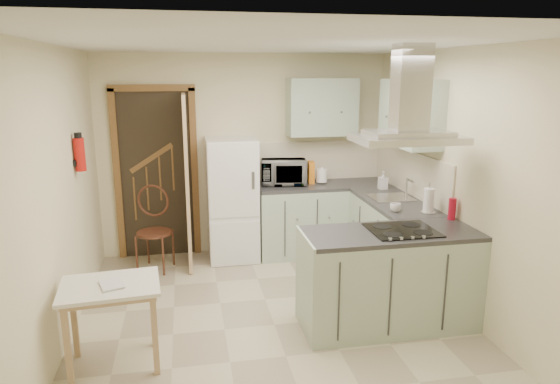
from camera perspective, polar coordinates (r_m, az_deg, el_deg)
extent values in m
plane|color=#BAB291|center=(4.77, -0.65, -14.92)|extent=(4.20, 4.20, 0.00)
plane|color=silver|center=(4.20, -0.74, 16.65)|extent=(4.20, 4.20, 0.00)
plane|color=beige|center=(6.35, -4.04, 4.26)|extent=(3.60, 0.00, 3.60)
plane|color=beige|center=(4.38, -24.55, -1.20)|extent=(0.00, 4.20, 4.20)
plane|color=beige|center=(4.95, 20.29, 0.77)|extent=(0.00, 4.20, 4.20)
cube|color=brown|center=(6.33, -13.93, 2.01)|extent=(1.10, 0.12, 2.10)
cube|color=white|center=(6.14, -5.48, -0.86)|extent=(0.60, 0.60, 1.50)
cube|color=#9EB2A0|center=(6.35, 2.33, -3.12)|extent=(1.08, 0.60, 0.90)
cube|color=#9EB2A0|center=(5.99, 11.69, -4.45)|extent=(0.60, 1.95, 0.90)
cube|color=beige|center=(6.54, 4.38, 3.63)|extent=(1.68, 0.02, 0.50)
cube|color=#9EB2A0|center=(6.29, 4.80, 9.66)|extent=(0.85, 0.35, 0.70)
cube|color=#9EB2A0|center=(5.52, 14.69, 8.73)|extent=(0.35, 0.90, 0.70)
cube|color=#9EB2A0|center=(4.69, 12.35, -9.66)|extent=(1.55, 0.65, 0.90)
cube|color=black|center=(4.57, 13.79, -4.25)|extent=(0.58, 0.50, 0.01)
cube|color=silver|center=(4.40, 14.39, 5.90)|extent=(0.90, 0.55, 0.10)
cube|color=silver|center=(5.71, 12.57, -0.63)|extent=(0.45, 0.40, 0.01)
cylinder|color=#B2140F|center=(5.18, -21.92, 4.00)|extent=(0.10, 0.10, 0.32)
cube|color=tan|center=(4.24, -18.53, -14.24)|extent=(0.78, 0.62, 0.69)
cube|color=#4B2419|center=(6.00, -14.18, -4.55)|extent=(0.51, 0.51, 0.90)
imported|color=black|center=(6.24, 0.42, 2.28)|extent=(0.60, 0.45, 0.31)
cylinder|color=white|center=(6.31, 4.79, 1.89)|extent=(0.17, 0.17, 0.20)
cube|color=orange|center=(6.33, 3.57, 2.27)|extent=(0.10, 0.19, 0.27)
imported|color=#9E9DA8|center=(6.11, 11.69, 1.31)|extent=(0.10, 0.10, 0.21)
cylinder|color=white|center=(5.18, 16.62, -0.90)|extent=(0.13, 0.13, 0.26)
imported|color=white|center=(5.16, 13.07, -1.74)|extent=(0.11, 0.11, 0.09)
cylinder|color=#B50F27|center=(5.02, 19.08, -1.84)|extent=(0.08, 0.08, 0.21)
imported|color=#A64F37|center=(4.04, -19.87, -9.62)|extent=(0.22, 0.26, 0.10)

